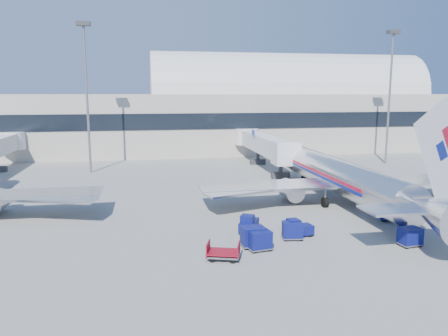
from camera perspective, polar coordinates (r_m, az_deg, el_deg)
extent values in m
plane|color=gray|center=(42.93, 5.72, -6.76)|extent=(260.00, 260.00, 0.00)
cube|color=#B2AA9E|center=(96.70, -18.37, 5.57)|extent=(170.00, 28.00, 12.00)
cube|color=black|center=(82.87, -19.73, 5.58)|extent=(170.00, 0.40, 3.00)
cylinder|color=silver|center=(100.60, 8.09, 9.53)|extent=(60.00, 18.00, 18.00)
cylinder|color=silver|center=(51.20, 14.73, -1.01)|extent=(3.80, 28.00, 3.80)
sphere|color=silver|center=(63.97, 9.47, 1.27)|extent=(3.72, 3.72, 3.72)
cone|color=silver|center=(36.80, 25.97, -5.18)|extent=(3.80, 6.00, 3.80)
cube|color=#B80E27|center=(52.04, 14.28, -0.54)|extent=(3.85, 20.16, 0.32)
cube|color=navy|center=(52.11, 14.27, -0.94)|extent=(3.85, 20.16, 0.32)
cube|color=white|center=(35.60, 26.96, 1.50)|extent=(0.35, 7.79, 8.74)
cube|color=silver|center=(37.14, 25.54, -4.70)|extent=(11.00, 3.00, 0.18)
cube|color=silver|center=(50.42, 15.18, -1.88)|extent=(32.00, 5.00, 0.28)
cylinder|color=#B7B7BC|center=(49.92, 8.67, -2.88)|extent=(2.10, 3.80, 2.10)
cylinder|color=#B7B7BC|center=(54.44, 19.70, -2.29)|extent=(2.10, 3.80, 2.10)
cylinder|color=black|center=(61.61, 10.35, -1.39)|extent=(0.40, 0.90, 0.90)
cube|color=silver|center=(72.57, 5.06, 3.23)|extent=(2.70, 24.00, 2.70)
cube|color=silver|center=(60.98, 8.07, 1.94)|extent=(3.40, 3.20, 3.20)
cylinder|color=silver|center=(83.66, 2.98, 4.11)|extent=(4.40, 4.40, 3.00)
cube|color=#2D2D30|center=(63.38, 7.40, 0.24)|extent=(0.50, 0.50, 3.00)
cube|color=#2D2D30|center=(63.61, 7.38, -0.96)|extent=(2.60, 1.00, 0.90)
cube|color=#2D2D30|center=(75.72, 4.43, 1.83)|extent=(0.50, 0.50, 3.00)
cube|color=#2D2D30|center=(75.92, 4.42, 0.82)|extent=(2.60, 1.00, 0.90)
cube|color=navy|center=(71.99, 3.84, 4.63)|extent=(0.12, 1.40, 0.90)
cylinder|color=silver|center=(84.62, -25.96, 3.21)|extent=(4.40, 4.40, 3.00)
cylinder|color=slate|center=(70.08, -17.43, 8.34)|extent=(0.36, 0.36, 22.00)
cube|color=#2D2D30|center=(70.81, -17.92, 17.51)|extent=(2.00, 1.20, 0.60)
cylinder|color=slate|center=(80.98, 20.78, 8.28)|extent=(0.36, 0.36, 22.00)
cube|color=#2D2D30|center=(81.61, 21.27, 16.22)|extent=(2.00, 1.20, 0.60)
cube|color=#9E9E96|center=(52.26, 24.48, -4.10)|extent=(3.00, 0.55, 0.90)
cube|color=#0B1055|center=(38.36, 9.73, -7.97)|extent=(2.57, 1.57, 0.79)
cube|color=#0B1055|center=(37.93, 9.06, -7.16)|extent=(1.10, 1.18, 0.73)
cylinder|color=black|center=(39.23, 10.46, -8.02)|extent=(0.62, 0.32, 0.59)
cube|color=#0B1055|center=(44.96, 21.19, -5.95)|extent=(2.31, 2.19, 0.69)
cube|color=#0B1055|center=(44.89, 20.65, -5.20)|extent=(1.24, 1.25, 0.65)
cylinder|color=black|center=(45.33, 22.19, -6.21)|extent=(0.53, 0.49, 0.52)
cube|color=#0B1055|center=(39.06, 3.28, -7.46)|extent=(2.33, 2.86, 0.83)
cube|color=#0B1055|center=(38.36, 3.08, -6.74)|extent=(1.45, 1.41, 0.78)
cylinder|color=black|center=(40.10, 2.90, -7.45)|extent=(0.51, 0.66, 0.62)
cube|color=#0B1055|center=(37.43, 8.92, -7.96)|extent=(1.76, 1.46, 1.30)
cube|color=slate|center=(37.63, 8.90, -8.90)|extent=(1.86, 1.51, 0.09)
cylinder|color=black|center=(38.21, 9.68, -8.66)|extent=(0.37, 0.19, 0.36)
cube|color=#0B1055|center=(34.62, 4.64, -9.26)|extent=(1.91, 1.60, 1.37)
cube|color=slate|center=(34.85, 4.63, -10.33)|extent=(2.01, 1.66, 0.09)
cylinder|color=black|center=(35.57, 5.25, -9.95)|extent=(0.40, 0.22, 0.38)
cube|color=#0B1055|center=(35.28, 3.82, -8.80)|extent=(1.90, 1.55, 1.44)
cube|color=slate|center=(35.52, 3.81, -9.91)|extent=(2.01, 1.61, 0.10)
cylinder|color=black|center=(36.23, 4.57, -9.55)|extent=(0.41, 0.19, 0.40)
cube|color=#0B1055|center=(38.47, 23.13, -8.13)|extent=(1.78, 1.46, 1.31)
cube|color=slate|center=(38.67, 23.06, -9.07)|extent=(1.87, 1.52, 0.09)
cylinder|color=black|center=(39.43, 23.30, -8.75)|extent=(0.38, 0.19, 0.36)
cube|color=slate|center=(32.81, -0.09, -11.27)|extent=(2.76, 2.26, 0.13)
cube|color=maroon|center=(32.73, -0.09, -10.92)|extent=(2.78, 2.31, 0.09)
cylinder|color=black|center=(33.34, 1.36, -11.23)|extent=(0.47, 0.29, 0.43)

